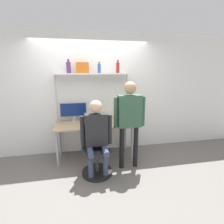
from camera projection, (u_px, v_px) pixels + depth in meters
ground_plane at (97, 165)px, 3.55m from camera, size 12.00×12.00×0.00m
wall_back at (92, 94)px, 3.96m from camera, size 8.00×0.06×2.70m
desk at (94, 127)px, 3.75m from camera, size 1.64×0.70×0.77m
shelf_unit at (92, 86)px, 3.73m from camera, size 1.56×0.30×1.81m
monitor at (73, 111)px, 3.81m from camera, size 0.57×0.16×0.42m
laptop at (93, 122)px, 3.60m from camera, size 0.34×0.21×0.22m
cell_phone at (107, 125)px, 3.63m from camera, size 0.07×0.15×0.01m
office_chair at (96, 158)px, 3.21m from camera, size 0.56×0.56×0.93m
person_seated at (97, 132)px, 3.05m from camera, size 0.56×0.47×1.38m
person_standing at (130, 114)px, 3.24m from camera, size 0.60×0.23×1.68m
bottle_red at (118, 68)px, 3.75m from camera, size 0.07×0.07×0.27m
bottle_blue at (99, 68)px, 3.68m from camera, size 0.07×0.07×0.23m
bottle_purple at (69, 67)px, 3.55m from camera, size 0.09×0.09×0.27m
storage_box at (82, 68)px, 3.61m from camera, size 0.26×0.17×0.22m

